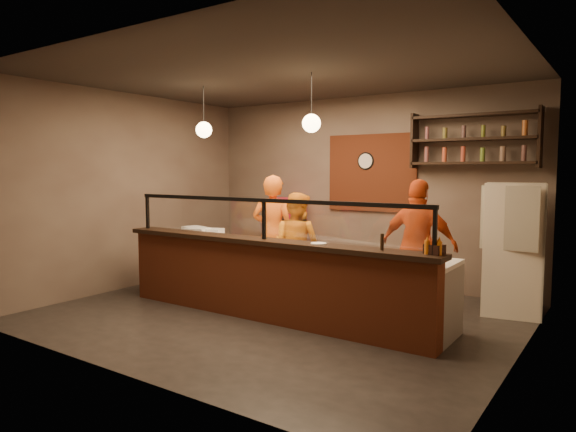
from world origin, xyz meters
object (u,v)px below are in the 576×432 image
Objects in this scene: cook_right at (418,246)px; cook_mid at (296,246)px; red_cooler at (287,237)px; pepper_mill at (382,242)px; wall_clock at (366,161)px; cook_left at (273,234)px; pizza_dough at (357,255)px; condiment_caddy at (434,249)px; fridge at (513,249)px.

cook_mid is at bearing 12.15° from cook_right.
pepper_mill is at bearing -56.06° from red_cooler.
wall_clock is 0.16× the size of cook_left.
pizza_dough is at bearing 142.48° from pepper_mill.
wall_clock reaches higher than red_cooler.
red_cooler is at bearing -83.75° from cook_left.
red_cooler is (-1.43, -0.31, -1.38)m from wall_clock.
wall_clock is at bearing -41.99° from cook_right.
condiment_caddy is at bearing -50.60° from red_cooler.
cook_left is 2.16m from pizza_dough.
fridge is 9.62× the size of pepper_mill.
fridge is at bearing 175.04° from cook_left.
cook_left is 10.14× the size of pepper_mill.
cook_mid is (0.57, -0.19, -0.13)m from cook_left.
wall_clock is at bearing -4.21° from red_cooler.
condiment_caddy is at bearing 139.15° from cook_left.
red_cooler is (-1.08, 1.31, -0.09)m from cook_mid.
pepper_mill is at bearing 151.02° from cook_mid.
red_cooler reaches higher than pepper_mill.
pizza_dough is 2.56× the size of condiment_caddy.
fridge is at bearing -152.38° from cook_right.
red_cooler is 7.80× the size of pepper_mill.
pizza_dough is at bearing -56.47° from red_cooler.
fridge is 1.23× the size of red_cooler.
pizza_dough is at bearing 136.23° from cook_left.
pizza_dough is at bearing 153.64° from cook_mid.
cook_right reaches higher than condiment_caddy.
cook_right is at bearing 72.00° from pizza_dough.
cook_right reaches higher than pepper_mill.
red_cooler is at bearing 140.00° from pizza_dough.
pizza_dough is (-1.47, -1.73, 0.02)m from fridge.
pepper_mill is at bearing -124.09° from fridge.
pepper_mill reaches higher than condiment_caddy.
condiment_caddy is (1.07, -0.33, 0.21)m from pizza_dough.
pizza_dough is (1.37, -0.74, 0.10)m from cook_mid.
condiment_caddy is (2.10, -2.70, -0.99)m from wall_clock.
condiment_caddy is at bearing 114.93° from cook_right.
cook_mid is (-0.35, -1.62, -1.29)m from wall_clock.
cook_left is 3.28m from condiment_caddy.
cook_left is at bearing -82.19° from red_cooler.
cook_left is 1.02× the size of cook_right.
red_cooler is (-0.51, 1.12, -0.22)m from cook_left.
pepper_mill is (-0.97, -2.12, 0.27)m from fridge.
condiment_caddy is (2.45, -1.08, 0.31)m from cook_mid.
red_cooler is 3.86m from pepper_mill.
condiment_caddy is (0.70, -1.47, 0.20)m from cook_right.
cook_right is 1.64m from condiment_caddy.
cook_mid is 8.55× the size of condiment_caddy.
cook_left is 1.25m from red_cooler.
fridge reaches higher than red_cooler.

